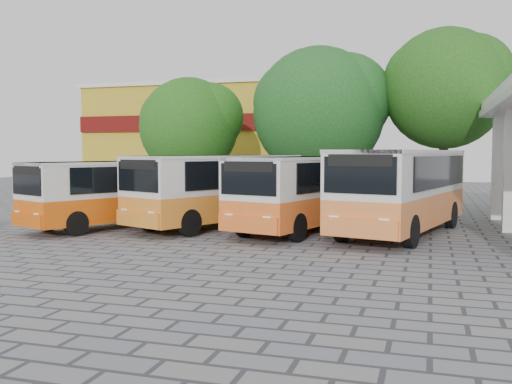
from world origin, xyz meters
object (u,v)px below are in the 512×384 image
(bus_centre_right, at_px, (304,188))
(bus_far_right, at_px, (402,186))
(bus_centre_left, at_px, (218,186))
(bus_far_left, at_px, (115,189))

(bus_centre_right, relative_size, bus_far_right, 0.92)
(bus_centre_left, height_order, bus_centre_right, bus_centre_left)
(bus_far_left, height_order, bus_centre_right, bus_centre_right)
(bus_far_left, height_order, bus_centre_left, bus_centre_left)
(bus_far_left, bearing_deg, bus_centre_left, 42.54)
(bus_centre_left, height_order, bus_far_right, bus_far_right)
(bus_far_left, xyz_separation_m, bus_centre_right, (7.60, 1.24, 0.11))
(bus_far_right, bearing_deg, bus_far_left, -159.13)
(bus_centre_left, relative_size, bus_centre_right, 1.03)
(bus_far_left, height_order, bus_far_right, bus_far_right)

